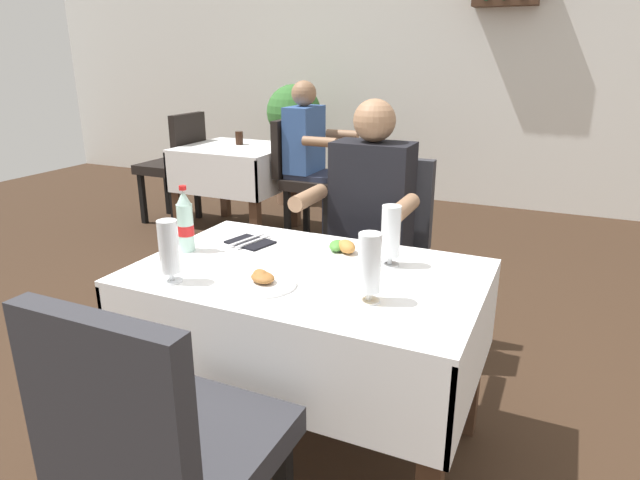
# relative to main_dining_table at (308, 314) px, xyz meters

# --- Properties ---
(ground_plane) EXTENTS (11.00, 11.00, 0.00)m
(ground_plane) POSITION_rel_main_dining_table_xyz_m (0.12, -0.01, -0.55)
(ground_plane) COLOR #382619
(back_wall) EXTENTS (11.00, 0.12, 3.19)m
(back_wall) POSITION_rel_main_dining_table_xyz_m (0.12, 4.04, 1.04)
(back_wall) COLOR white
(back_wall) RESTS_ON ground
(main_dining_table) EXTENTS (1.20, 0.78, 0.72)m
(main_dining_table) POSITION_rel_main_dining_table_xyz_m (0.00, 0.00, 0.00)
(main_dining_table) COLOR white
(main_dining_table) RESTS_ON ground
(chair_far_diner_seat) EXTENTS (0.44, 0.50, 0.97)m
(chair_far_diner_seat) POSITION_rel_main_dining_table_xyz_m (0.00, 0.78, 0.00)
(chair_far_diner_seat) COLOR #2D2D33
(chair_far_diner_seat) RESTS_ON ground
(chair_near_camera_side) EXTENTS (0.44, 0.50, 0.97)m
(chair_near_camera_side) POSITION_rel_main_dining_table_xyz_m (0.00, -0.78, 0.00)
(chair_near_camera_side) COLOR #2D2D33
(chair_near_camera_side) RESTS_ON ground
(seated_diner_far) EXTENTS (0.50, 0.46, 1.26)m
(seated_diner_far) POSITION_rel_main_dining_table_xyz_m (-0.02, 0.67, 0.16)
(seated_diner_far) COLOR #282D42
(seated_diner_far) RESTS_ON ground
(plate_near_camera) EXTENTS (0.23, 0.23, 0.05)m
(plate_near_camera) POSITION_rel_main_dining_table_xyz_m (-0.08, -0.18, 0.18)
(plate_near_camera) COLOR white
(plate_near_camera) RESTS_ON main_dining_table
(plate_far_diner) EXTENTS (0.26, 0.26, 0.06)m
(plate_far_diner) POSITION_rel_main_dining_table_xyz_m (0.04, 0.20, 0.19)
(plate_far_diner) COLOR white
(plate_far_diner) RESTS_ON main_dining_table
(beer_glass_left) EXTENTS (0.07, 0.07, 0.21)m
(beer_glass_left) POSITION_rel_main_dining_table_xyz_m (-0.36, -0.28, 0.28)
(beer_glass_left) COLOR white
(beer_glass_left) RESTS_ON main_dining_table
(beer_glass_middle) EXTENTS (0.07, 0.07, 0.22)m
(beer_glass_middle) POSITION_rel_main_dining_table_xyz_m (0.28, -0.16, 0.28)
(beer_glass_middle) COLOR white
(beer_glass_middle) RESTS_ON main_dining_table
(beer_glass_right) EXTENTS (0.07, 0.07, 0.22)m
(beer_glass_right) POSITION_rel_main_dining_table_xyz_m (0.24, 0.16, 0.28)
(beer_glass_right) COLOR white
(beer_glass_right) RESTS_ON main_dining_table
(cola_bottle_primary) EXTENTS (0.06, 0.06, 0.26)m
(cola_bottle_primary) POSITION_rel_main_dining_table_xyz_m (-0.51, -0.02, 0.28)
(cola_bottle_primary) COLOR silver
(cola_bottle_primary) RESTS_ON main_dining_table
(napkin_cutlery_set) EXTENTS (0.20, 0.20, 0.01)m
(napkin_cutlery_set) POSITION_rel_main_dining_table_xyz_m (-0.34, 0.16, 0.17)
(napkin_cutlery_set) COLOR black
(napkin_cutlery_set) RESTS_ON main_dining_table
(background_dining_table) EXTENTS (0.86, 0.80, 0.72)m
(background_dining_table) POSITION_rel_main_dining_table_xyz_m (-1.74, 2.23, -0.02)
(background_dining_table) COLOR white
(background_dining_table) RESTS_ON ground
(background_chair_left) EXTENTS (0.50, 0.44, 0.97)m
(background_chair_left) POSITION_rel_main_dining_table_xyz_m (-2.37, 2.23, 0.00)
(background_chair_left) COLOR black
(background_chair_left) RESTS_ON ground
(background_chair_right) EXTENTS (0.50, 0.44, 0.97)m
(background_chair_right) POSITION_rel_main_dining_table_xyz_m (-1.10, 2.23, 0.00)
(background_chair_right) COLOR black
(background_chair_right) RESTS_ON ground
(background_patron) EXTENTS (0.46, 0.50, 1.26)m
(background_patron) POSITION_rel_main_dining_table_xyz_m (-1.05, 2.23, 0.16)
(background_patron) COLOR #282D42
(background_patron) RESTS_ON ground
(background_table_tumbler) EXTENTS (0.06, 0.06, 0.11)m
(background_table_tumbler) POSITION_rel_main_dining_table_xyz_m (-1.76, 2.32, 0.22)
(background_table_tumbler) COLOR black
(background_table_tumbler) RESTS_ON background_dining_table
(potted_plant_corner) EXTENTS (0.53, 0.53, 1.17)m
(potted_plant_corner) POSITION_rel_main_dining_table_xyz_m (-1.75, 3.29, 0.17)
(potted_plant_corner) COLOR brown
(potted_plant_corner) RESTS_ON ground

